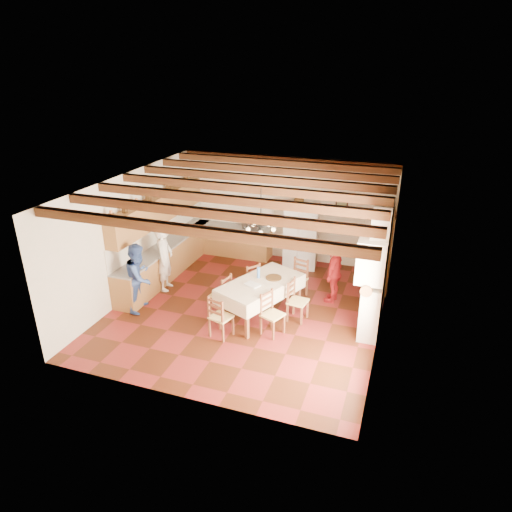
{
  "coord_description": "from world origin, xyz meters",
  "views": [
    {
      "loc": [
        3.27,
        -8.79,
        5.41
      ],
      "look_at": [
        0.1,
        0.3,
        1.25
      ],
      "focal_mm": 32.0,
      "sensor_mm": 36.0,
      "label": 1
    }
  ],
  "objects_px": {
    "person_woman_blue": "(139,277)",
    "person_woman_red": "(334,273)",
    "hutch": "(381,249)",
    "dining_table": "(261,285)",
    "chair_right_far": "(298,301)",
    "chair_left_near": "(221,294)",
    "chair_end_near": "(221,316)",
    "chair_right_near": "(273,314)",
    "chair_end_far": "(297,278)",
    "microwave": "(252,224)",
    "chair_left_far": "(249,280)",
    "person_man": "(164,258)",
    "refrigerator": "(301,236)"
  },
  "relations": [
    {
      "from": "refrigerator",
      "to": "chair_end_near",
      "type": "height_order",
      "value": "refrigerator"
    },
    {
      "from": "dining_table",
      "to": "chair_right_near",
      "type": "distance_m",
      "value": 0.85
    },
    {
      "from": "chair_right_near",
      "to": "chair_right_far",
      "type": "distance_m",
      "value": 0.82
    },
    {
      "from": "chair_end_near",
      "to": "person_woman_blue",
      "type": "bearing_deg",
      "value": 4.25
    },
    {
      "from": "microwave",
      "to": "hutch",
      "type": "bearing_deg",
      "value": -4.09
    },
    {
      "from": "chair_end_near",
      "to": "person_man",
      "type": "bearing_deg",
      "value": -19.47
    },
    {
      "from": "person_woman_blue",
      "to": "person_woman_red",
      "type": "xyz_separation_m",
      "value": [
        4.16,
        1.85,
        -0.07
      ]
    },
    {
      "from": "chair_right_near",
      "to": "microwave",
      "type": "xyz_separation_m",
      "value": [
        -1.79,
        3.77,
        0.56
      ]
    },
    {
      "from": "hutch",
      "to": "dining_table",
      "type": "xyz_separation_m",
      "value": [
        -2.37,
        -2.37,
        -0.26
      ]
    },
    {
      "from": "refrigerator",
      "to": "chair_end_near",
      "type": "bearing_deg",
      "value": -106.52
    },
    {
      "from": "chair_end_near",
      "to": "chair_end_far",
      "type": "relative_size",
      "value": 1.0
    },
    {
      "from": "chair_left_far",
      "to": "chair_right_near",
      "type": "xyz_separation_m",
      "value": [
        1.01,
        -1.34,
        0.0
      ]
    },
    {
      "from": "chair_right_near",
      "to": "person_woman_blue",
      "type": "height_order",
      "value": "person_woman_blue"
    },
    {
      "from": "refrigerator",
      "to": "hutch",
      "type": "bearing_deg",
      "value": -23.39
    },
    {
      "from": "hutch",
      "to": "person_man",
      "type": "bearing_deg",
      "value": -165.47
    },
    {
      "from": "chair_left_near",
      "to": "hutch",
      "type": "bearing_deg",
      "value": 137.59
    },
    {
      "from": "hutch",
      "to": "dining_table",
      "type": "distance_m",
      "value": 3.36
    },
    {
      "from": "chair_end_near",
      "to": "microwave",
      "type": "bearing_deg",
      "value": -63.39
    },
    {
      "from": "dining_table",
      "to": "person_woman_blue",
      "type": "relative_size",
      "value": 1.36
    },
    {
      "from": "chair_left_near",
      "to": "chair_end_near",
      "type": "height_order",
      "value": "same"
    },
    {
      "from": "dining_table",
      "to": "person_woman_blue",
      "type": "height_order",
      "value": "person_woman_blue"
    },
    {
      "from": "chair_left_near",
      "to": "chair_left_far",
      "type": "xyz_separation_m",
      "value": [
        0.38,
        0.87,
        0.0
      ]
    },
    {
      "from": "refrigerator",
      "to": "hutch",
      "type": "distance_m",
      "value": 2.3
    },
    {
      "from": "chair_right_far",
      "to": "person_woman_blue",
      "type": "relative_size",
      "value": 0.59
    },
    {
      "from": "chair_right_far",
      "to": "person_woman_red",
      "type": "height_order",
      "value": "person_woman_red"
    },
    {
      "from": "chair_left_far",
      "to": "person_woman_blue",
      "type": "xyz_separation_m",
      "value": [
        -2.2,
        -1.32,
        0.34
      ]
    },
    {
      "from": "chair_left_near",
      "to": "person_woman_red",
      "type": "height_order",
      "value": "person_woman_red"
    },
    {
      "from": "dining_table",
      "to": "person_woman_red",
      "type": "height_order",
      "value": "person_woman_red"
    },
    {
      "from": "chair_end_far",
      "to": "microwave",
      "type": "height_order",
      "value": "microwave"
    },
    {
      "from": "refrigerator",
      "to": "microwave",
      "type": "bearing_deg",
      "value": 168.34
    },
    {
      "from": "person_man",
      "to": "person_woman_blue",
      "type": "xyz_separation_m",
      "value": [
        -0.03,
        -1.1,
        -0.02
      ]
    },
    {
      "from": "chair_right_near",
      "to": "chair_right_far",
      "type": "height_order",
      "value": "same"
    },
    {
      "from": "chair_end_far",
      "to": "person_man",
      "type": "xyz_separation_m",
      "value": [
        -3.25,
        -0.7,
        0.36
      ]
    },
    {
      "from": "chair_right_far",
      "to": "microwave",
      "type": "height_order",
      "value": "microwave"
    },
    {
      "from": "chair_right_far",
      "to": "chair_end_near",
      "type": "distance_m",
      "value": 1.79
    },
    {
      "from": "chair_left_far",
      "to": "chair_end_near",
      "type": "distance_m",
      "value": 1.78
    },
    {
      "from": "person_woman_red",
      "to": "chair_right_far",
      "type": "bearing_deg",
      "value": -18.84
    },
    {
      "from": "refrigerator",
      "to": "chair_left_far",
      "type": "xyz_separation_m",
      "value": [
        -0.7,
        -2.3,
        -0.42
      ]
    },
    {
      "from": "hutch",
      "to": "chair_end_far",
      "type": "bearing_deg",
      "value": -152.97
    },
    {
      "from": "chair_left_near",
      "to": "chair_right_far",
      "type": "relative_size",
      "value": 1.0
    },
    {
      "from": "microwave",
      "to": "chair_left_far",
      "type": "bearing_deg",
      "value": -64.37
    },
    {
      "from": "person_woman_blue",
      "to": "chair_left_near",
      "type": "bearing_deg",
      "value": -85.35
    },
    {
      "from": "person_man",
      "to": "dining_table",
      "type": "bearing_deg",
      "value": -111.66
    },
    {
      "from": "chair_right_far",
      "to": "chair_end_far",
      "type": "relative_size",
      "value": 1.0
    },
    {
      "from": "chair_end_near",
      "to": "microwave",
      "type": "xyz_separation_m",
      "value": [
        -0.8,
        4.2,
        0.56
      ]
    },
    {
      "from": "chair_left_far",
      "to": "microwave",
      "type": "xyz_separation_m",
      "value": [
        -0.78,
        2.42,
        0.56
      ]
    },
    {
      "from": "refrigerator",
      "to": "person_man",
      "type": "bearing_deg",
      "value": -145.73
    },
    {
      "from": "chair_left_near",
      "to": "chair_end_far",
      "type": "xyz_separation_m",
      "value": [
        1.46,
        1.35,
        0.0
      ]
    },
    {
      "from": "chair_left_far",
      "to": "chair_right_far",
      "type": "distance_m",
      "value": 1.5
    },
    {
      "from": "chair_left_near",
      "to": "person_woman_red",
      "type": "bearing_deg",
      "value": 131.02
    }
  ]
}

